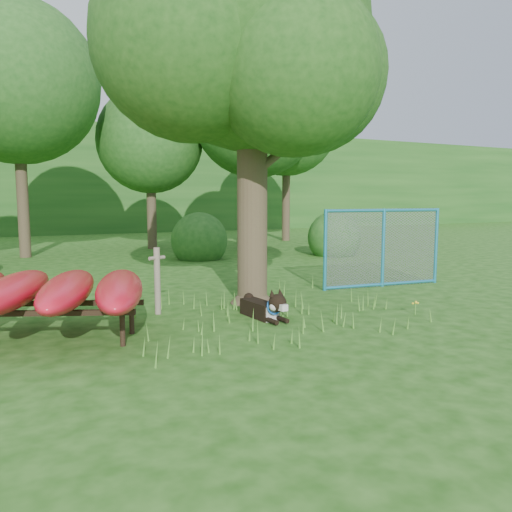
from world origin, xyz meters
name	(u,v)px	position (x,y,z in m)	size (l,w,h in m)	color
ground	(280,335)	(0.00, 0.00, 0.00)	(80.00, 80.00, 0.00)	#1A4B0F
oak_tree	(249,46)	(0.58, 2.24, 4.61)	(5.66, 4.99, 6.92)	#3E3122
wooden_post	(157,279)	(-1.22, 2.06, 0.59)	(0.30, 0.17, 1.12)	#716555
kayak_rack	(41,291)	(-3.05, 1.18, 0.70)	(3.25, 3.52, 0.91)	black
husky_dog	(266,307)	(0.24, 0.93, 0.19)	(0.39, 1.24, 0.55)	black
fence_section	(383,248)	(3.93, 2.48, 0.86)	(2.93, 0.36, 2.86)	teal
wildflower_clump	(416,304)	(2.63, 0.11, 0.19)	(0.11, 0.09, 0.23)	#559731
bg_tree_b	(16,82)	(-3.00, 12.00, 5.61)	(5.20, 5.20, 8.22)	#3E3122
bg_tree_c	(150,141)	(1.50, 13.00, 4.11)	(4.00, 4.00, 6.12)	#3E3122
bg_tree_d	(256,113)	(5.00, 11.00, 5.08)	(4.80, 4.80, 7.50)	#3E3122
bg_tree_e	(287,125)	(8.00, 14.00, 5.23)	(4.60, 4.60, 7.55)	#3E3122
shrub_right	(334,255)	(6.50, 8.00, 0.00)	(1.80, 1.80, 1.80)	#1F531A
shrub_mid	(200,259)	(2.00, 9.00, 0.00)	(1.80, 1.80, 1.80)	#1F531A
wooded_hillside	(68,182)	(0.00, 28.00, 3.00)	(80.00, 12.00, 6.00)	#1F531A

